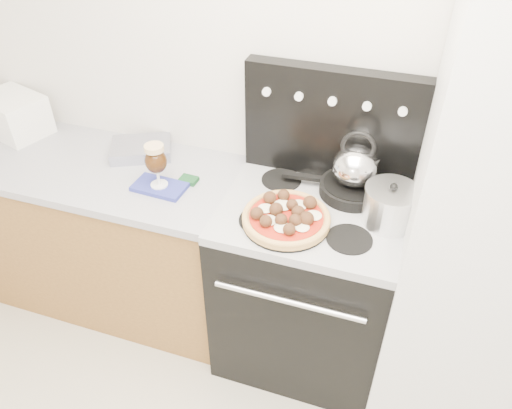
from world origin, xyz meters
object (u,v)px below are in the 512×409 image
at_px(pizza, 286,216).
at_px(oven_mitt, 160,187).
at_px(tea_kettle, 356,163).
at_px(toaster_oven, 14,115).
at_px(beer_glass, 157,165).
at_px(stock_pot, 390,207).
at_px(stove_body, 306,287).
at_px(fridge, 494,242).
at_px(skillet, 352,189).
at_px(pizza_pan, 286,222).
at_px(base_cabinet, 107,236).

bearing_deg(pizza, oven_mitt, 172.77).
bearing_deg(tea_kettle, toaster_oven, 171.41).
distance_m(beer_glass, stock_pot, 0.99).
bearing_deg(stove_body, fridge, -2.05).
height_order(stove_body, beer_glass, beer_glass).
relative_size(toaster_oven, stock_pot, 1.54).
bearing_deg(oven_mitt, fridge, 1.31).
xyz_separation_m(fridge, pizza, (-0.78, -0.11, 0.01)).
height_order(fridge, pizza, fridge).
distance_m(toaster_oven, skillet, 1.76).
relative_size(pizza_pan, tea_kettle, 1.64).
bearing_deg(stock_pot, beer_glass, -176.36).
xyz_separation_m(fridge, tea_kettle, (-0.56, 0.18, 0.13)).
relative_size(pizza_pan, stock_pot, 1.69).
distance_m(fridge, pizza, 0.79).
height_order(toaster_oven, stock_pot, toaster_oven).
height_order(oven_mitt, skillet, skillet).
bearing_deg(tea_kettle, pizza_pan, -135.13).
relative_size(pizza, skillet, 1.25).
bearing_deg(fridge, toaster_oven, 175.24).
distance_m(toaster_oven, pizza_pan, 1.57).
xyz_separation_m(stove_body, pizza, (-0.08, -0.13, 0.52)).
xyz_separation_m(stove_body, pizza_pan, (-0.08, -0.13, 0.49)).
bearing_deg(oven_mitt, pizza, -7.23).
height_order(base_cabinet, skillet, skillet).
bearing_deg(pizza, skillet, 52.89).
distance_m(base_cabinet, fridge, 1.88).
xyz_separation_m(stove_body, skillet, (0.14, 0.15, 0.51)).
height_order(fridge, toaster_oven, fridge).
bearing_deg(base_cabinet, pizza, -8.78).
height_order(stove_body, skillet, skillet).
relative_size(oven_mitt, tea_kettle, 1.10).
relative_size(base_cabinet, pizza, 4.12).
relative_size(beer_glass, tea_kettle, 0.98).
bearing_deg(stock_pot, tea_kettle, 139.36).
bearing_deg(pizza, toaster_oven, 168.92).
relative_size(stove_body, tea_kettle, 4.12).
bearing_deg(tea_kettle, oven_mitt, -173.82).
distance_m(base_cabinet, stock_pot, 1.52).
height_order(pizza_pan, tea_kettle, tea_kettle).
height_order(toaster_oven, beer_glass, beer_glass).
bearing_deg(tea_kettle, base_cabinet, 177.78).
bearing_deg(toaster_oven, skillet, 16.94).
distance_m(fridge, beer_glass, 1.39).
bearing_deg(stock_pot, base_cabinet, 179.24).
bearing_deg(stock_pot, pizza_pan, -159.99).
bearing_deg(stock_pot, pizza, -159.99).
bearing_deg(skillet, tea_kettle, 0.00).
bearing_deg(stock_pot, skillet, 139.36).
height_order(beer_glass, tea_kettle, tea_kettle).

